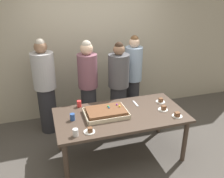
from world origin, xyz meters
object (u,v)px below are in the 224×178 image
at_px(drink_cup_middle, 79,104).
at_px(person_striped_tie_right, 88,86).
at_px(party_table, 120,118).
at_px(plated_slice_far_left, 90,131).
at_px(person_far_right_suit, 133,77).
at_px(drink_cup_far_end, 72,117).
at_px(cake_server_utensil, 136,103).
at_px(plated_slice_far_right, 177,115).
at_px(person_green_shirt_behind, 45,86).
at_px(plated_slice_near_left, 163,109).
at_px(plated_slice_near_right, 161,101).
at_px(sheet_cake, 106,112).
at_px(drink_cup_nearest, 76,133).
at_px(person_serving_front, 118,86).

xyz_separation_m(drink_cup_middle, person_striped_tie_right, (0.25, 0.49, 0.08)).
height_order(party_table, plated_slice_far_left, plated_slice_far_left).
height_order(party_table, person_far_right_suit, person_far_right_suit).
relative_size(drink_cup_middle, drink_cup_far_end, 1.00).
distance_m(drink_cup_middle, cake_server_utensil, 0.89).
bearing_deg(plated_slice_far_right, person_green_shirt_behind, 142.28).
xyz_separation_m(plated_slice_near_left, drink_cup_middle, (-1.20, 0.48, 0.03)).
relative_size(drink_cup_far_end, person_striped_tie_right, 0.06).
height_order(drink_cup_middle, cake_server_utensil, drink_cup_middle).
relative_size(plated_slice_near_right, drink_cup_middle, 1.50).
xyz_separation_m(sheet_cake, person_striped_tie_right, (-0.08, 0.86, 0.08)).
height_order(person_striped_tie_right, person_far_right_suit, same).
relative_size(plated_slice_near_left, person_far_right_suit, 0.09).
bearing_deg(plated_slice_far_right, cake_server_utensil, 127.13).
bearing_deg(drink_cup_nearest, drink_cup_middle, 76.78).
bearing_deg(party_table, cake_server_utensil, 35.87).
distance_m(drink_cup_nearest, cake_server_utensil, 1.22).
bearing_deg(party_table, plated_slice_far_left, -148.15).
bearing_deg(drink_cup_far_end, plated_slice_far_right, -13.34).
bearing_deg(drink_cup_nearest, drink_cup_far_end, 87.07).
distance_m(cake_server_utensil, person_striped_tie_right, 0.91).
relative_size(plated_slice_far_left, drink_cup_far_end, 1.50).
height_order(sheet_cake, plated_slice_far_left, sheet_cake).
height_order(plated_slice_far_right, cake_server_utensil, plated_slice_far_right).
relative_size(plated_slice_far_right, drink_cup_nearest, 1.50).
bearing_deg(party_table, plated_slice_near_right, 13.18).
height_order(plated_slice_near_left, drink_cup_far_end, drink_cup_far_end).
height_order(party_table, plated_slice_near_right, plated_slice_near_right).
bearing_deg(sheet_cake, drink_cup_far_end, 179.84).
distance_m(drink_cup_far_end, person_far_right_suit, 1.65).
bearing_deg(person_striped_tie_right, drink_cup_far_end, -30.46).
xyz_separation_m(person_green_shirt_behind, person_striped_tie_right, (0.72, -0.16, -0.01)).
bearing_deg(person_far_right_suit, drink_cup_nearest, -4.32).
relative_size(drink_cup_nearest, drink_cup_far_end, 1.00).
distance_m(plated_slice_near_left, person_serving_front, 0.97).
bearing_deg(sheet_cake, drink_cup_middle, 130.95).
bearing_deg(plated_slice_far_left, plated_slice_near_left, 12.15).
height_order(sheet_cake, person_green_shirt_behind, person_green_shirt_behind).
bearing_deg(cake_server_utensil, person_striped_tie_right, 133.85).
relative_size(drink_cup_far_end, cake_server_utensil, 0.50).
bearing_deg(plated_slice_far_right, person_striped_tie_right, 130.94).
distance_m(plated_slice_near_left, plated_slice_far_left, 1.22).
distance_m(plated_slice_far_right, person_striped_tie_right, 1.60).
bearing_deg(person_far_right_suit, sheet_cake, 0.01).
height_order(drink_cup_far_end, person_serving_front, person_serving_front).
bearing_deg(drink_cup_middle, person_striped_tie_right, 63.10).
height_order(cake_server_utensil, person_green_shirt_behind, person_green_shirt_behind).
height_order(cake_server_utensil, person_far_right_suit, person_far_right_suit).
height_order(person_serving_front, person_green_shirt_behind, person_green_shirt_behind).
bearing_deg(cake_server_utensil, person_far_right_suit, 71.34).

